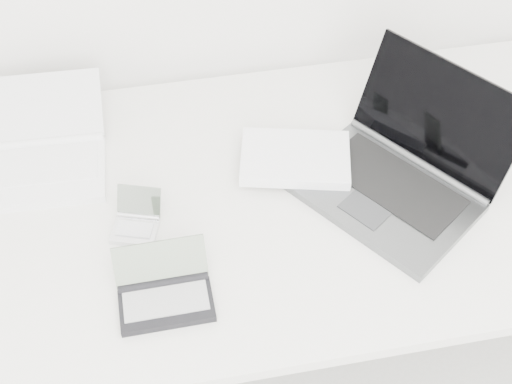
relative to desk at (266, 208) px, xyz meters
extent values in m
cube|color=white|center=(0.00, 0.00, 0.03)|extent=(1.60, 0.80, 0.03)
cylinder|color=silver|center=(0.75, 0.35, -0.33)|extent=(0.04, 0.04, 0.70)
cube|color=#5B5D60|center=(0.24, -0.06, 0.06)|extent=(0.41, 0.44, 0.02)
cube|color=black|center=(0.27, -0.04, 0.07)|extent=(0.28, 0.32, 0.00)
cube|color=black|center=(0.38, 0.04, 0.17)|extent=(0.28, 0.34, 0.22)
cylinder|color=#5B5D60|center=(0.34, 0.02, 0.07)|extent=(0.23, 0.30, 0.02)
cube|color=#37383C|center=(0.19, -0.10, 0.07)|extent=(0.11, 0.11, 0.00)
cube|color=white|center=(0.08, 0.06, 0.08)|extent=(0.26, 0.21, 0.02)
cube|color=white|center=(0.08, 0.06, 0.09)|extent=(0.26, 0.20, 0.00)
cube|color=white|center=(-0.46, 0.14, 0.06)|extent=(0.27, 0.19, 0.02)
cube|color=silver|center=(-0.46, 0.15, 0.07)|extent=(0.24, 0.12, 0.00)
cube|color=silver|center=(-0.46, 0.30, 0.10)|extent=(0.27, 0.16, 0.08)
cylinder|color=white|center=(-0.46, 0.23, 0.07)|extent=(0.26, 0.03, 0.02)
cube|color=silver|center=(-0.28, -0.05, 0.05)|extent=(0.11, 0.09, 0.01)
cube|color=#BABABF|center=(-0.28, -0.05, 0.06)|extent=(0.08, 0.06, 0.00)
cube|color=gray|center=(-0.27, 0.00, 0.09)|extent=(0.10, 0.06, 0.06)
cylinder|color=silver|center=(-0.27, -0.02, 0.06)|extent=(0.09, 0.04, 0.01)
cube|color=black|center=(-0.24, -0.24, 0.05)|extent=(0.18, 0.09, 0.02)
cube|color=gray|center=(-0.24, -0.24, 0.06)|extent=(0.16, 0.07, 0.00)
cube|color=slate|center=(-0.24, -0.17, 0.10)|extent=(0.18, 0.05, 0.07)
cylinder|color=black|center=(-0.24, -0.19, 0.06)|extent=(0.17, 0.02, 0.02)
camera|label=1|loc=(-0.21, -0.96, 1.20)|focal=50.00mm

